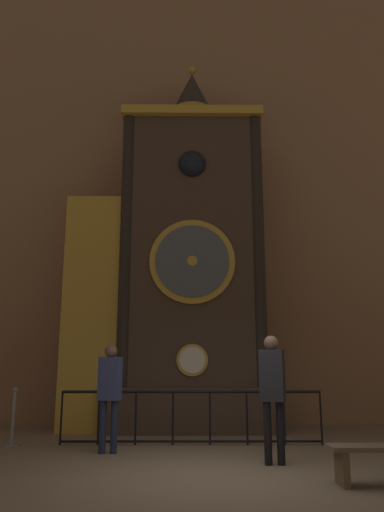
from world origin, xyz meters
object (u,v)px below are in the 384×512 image
at_px(clock_tower, 175,269).
at_px(visitor_far, 272,385).
at_px(visitor_near, 110,387).
at_px(stanchion_post, 12,427).

height_order(clock_tower, visitor_far, clock_tower).
height_order(clock_tower, visitor_near, clock_tower).
distance_m(visitor_far, stanchion_post, 4.63).
bearing_deg(clock_tower, visitor_near, -108.58).
height_order(visitor_far, stanchion_post, visitor_far).
height_order(visitor_near, visitor_far, visitor_far).
relative_size(visitor_near, visitor_far, 0.95).
distance_m(visitor_near, visitor_far, 2.65).
distance_m(clock_tower, stanchion_post, 4.73).
xyz_separation_m(clock_tower, visitor_far, (1.50, -3.84, -2.45)).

